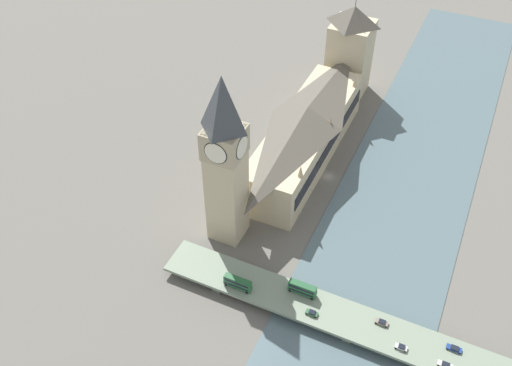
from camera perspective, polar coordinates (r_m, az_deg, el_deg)
ground_plane at (r=250.70m, az=7.25°, el=0.64°), size 600.00×600.00×0.00m
river_water at (r=246.38m, az=14.41°, el=-1.49°), size 53.27×360.00×0.30m
parliament_hall at (r=251.14m, az=5.01°, el=4.99°), size 23.46×90.30×27.36m
clock_tower at (r=199.67m, az=-3.09°, el=2.39°), size 13.57×13.57×71.68m
victoria_tower at (r=292.97m, az=9.37°, el=12.90°), size 19.48×19.48×50.88m
road_bridge at (r=198.70m, az=9.65°, el=-13.56°), size 138.54×14.95×4.23m
double_decker_bus_lead at (r=201.32m, az=-1.84°, el=-9.92°), size 10.19×2.46×4.67m
double_decker_bus_mid at (r=200.28m, az=4.66°, el=-10.47°), size 10.09×2.60×4.79m
car_northbound_lead at (r=197.08m, az=5.61°, el=-12.80°), size 4.17×1.94×1.46m
car_northbound_mid at (r=198.59m, az=12.46°, el=-13.45°), size 4.34×1.91×1.36m
car_northbound_tail at (r=195.30m, az=18.40°, el=-16.87°), size 4.66×1.84×1.26m
car_southbound_lead at (r=199.37m, az=19.21°, el=-15.35°), size 4.78×1.94×1.27m
car_southbound_tail at (r=194.83m, az=14.32°, el=-15.62°), size 3.93×1.88×1.41m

